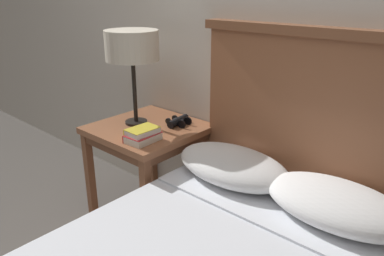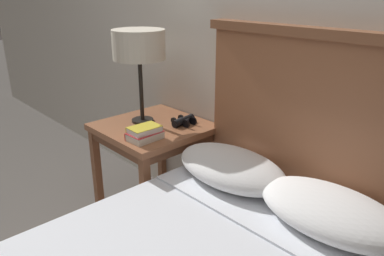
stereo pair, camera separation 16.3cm
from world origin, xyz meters
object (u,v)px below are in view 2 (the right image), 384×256
object	(u,v)px
nightstand	(154,138)
book_on_nightstand	(145,136)
book_stacked_on_top	(144,129)
table_lamp	(139,46)
binoculars_pair	(184,121)

from	to	relation	value
nightstand	book_on_nightstand	bearing A→B (deg)	-48.60
nightstand	book_stacked_on_top	xyz separation A→B (m)	(0.15, -0.17, 0.14)
table_lamp	book_stacked_on_top	distance (m)	0.48
book_on_nightstand	book_stacked_on_top	bearing A→B (deg)	159.97
nightstand	binoculars_pair	world-z (taller)	binoculars_pair
table_lamp	book_on_nightstand	world-z (taller)	table_lamp
nightstand	binoculars_pair	xyz separation A→B (m)	(0.12, 0.13, 0.11)
table_lamp	book_stacked_on_top	size ratio (longest dim) A/B	3.25
table_lamp	binoculars_pair	world-z (taller)	table_lamp
binoculars_pair	book_on_nightstand	bearing A→B (deg)	-84.13
book_stacked_on_top	binoculars_pair	size ratio (longest dim) A/B	1.01
nightstand	book_on_nightstand	distance (m)	0.25
nightstand	binoculars_pair	bearing A→B (deg)	48.93
table_lamp	binoculars_pair	xyz separation A→B (m)	(0.21, 0.15, -0.42)
table_lamp	book_on_nightstand	bearing A→B (deg)	-33.59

